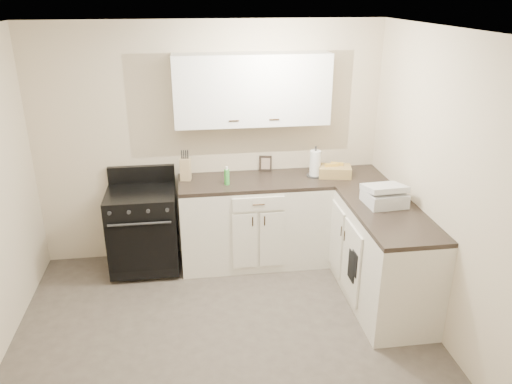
{
  "coord_description": "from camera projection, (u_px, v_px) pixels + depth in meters",
  "views": [
    {
      "loc": [
        -0.23,
        -3.26,
        2.76
      ],
      "look_at": [
        0.35,
        0.85,
        1.07
      ],
      "focal_mm": 35.0,
      "sensor_mm": 36.0,
      "label": 1
    }
  ],
  "objects": [
    {
      "name": "wall_back",
      "position": [
        210.0,
        144.0,
        5.24
      ],
      "size": [
        3.6,
        0.0,
        3.6
      ],
      "primitive_type": "plane",
      "rotation": [
        1.57,
        0.0,
        0.0
      ],
      "color": "beige",
      "rests_on": "ground"
    },
    {
      "name": "oven_mitt_near",
      "position": [
        355.0,
        264.0,
        4.41
      ],
      "size": [
        0.02,
        0.13,
        0.22
      ],
      "primitive_type": "cube",
      "color": "black",
      "rests_on": "base_cabinets_right"
    },
    {
      "name": "knife_block",
      "position": [
        186.0,
        169.0,
        5.09
      ],
      "size": [
        0.12,
        0.11,
        0.23
      ],
      "primitive_type": "cube",
      "rotation": [
        0.0,
        0.0,
        -0.16
      ],
      "color": "tan",
      "rests_on": "countertop_back"
    },
    {
      "name": "base_cabinets_right",
      "position": [
        372.0,
        245.0,
        4.86
      ],
      "size": [
        0.6,
        1.9,
        0.9
      ],
      "primitive_type": "cube",
      "color": "silver",
      "rests_on": "floor"
    },
    {
      "name": "soap_bottle",
      "position": [
        227.0,
        177.0,
        4.98
      ],
      "size": [
        0.06,
        0.06,
        0.16
      ],
      "primitive_type": "cylinder",
      "rotation": [
        0.0,
        0.0,
        -0.06
      ],
      "color": "green",
      "rests_on": "countertop_back"
    },
    {
      "name": "stove",
      "position": [
        144.0,
        230.0,
        5.14
      ],
      "size": [
        0.69,
        0.59,
        0.83
      ],
      "primitive_type": "cube",
      "color": "black",
      "rests_on": "floor"
    },
    {
      "name": "base_cabinets_back",
      "position": [
        254.0,
        223.0,
        5.32
      ],
      "size": [
        1.55,
        0.6,
        0.9
      ],
      "primitive_type": "cube",
      "color": "silver",
      "rests_on": "floor"
    },
    {
      "name": "countertop_grill",
      "position": [
        384.0,
        198.0,
        4.53
      ],
      "size": [
        0.36,
        0.34,
        0.13
      ],
      "primitive_type": "cube",
      "rotation": [
        0.0,
        0.0,
        0.07
      ],
      "color": "silver",
      "rests_on": "countertop_right"
    },
    {
      "name": "upper_cabinets",
      "position": [
        252.0,
        89.0,
        4.93
      ],
      "size": [
        1.55,
        0.3,
        0.7
      ],
      "primitive_type": "cube",
      "color": "white",
      "rests_on": "wall_back"
    },
    {
      "name": "picture_frame",
      "position": [
        265.0,
        163.0,
        5.36
      ],
      "size": [
        0.14,
        0.07,
        0.17
      ],
      "primitive_type": "cube",
      "rotation": [
        -0.14,
        0.0,
        -0.21
      ],
      "color": "black",
      "rests_on": "countertop_back"
    },
    {
      "name": "floor",
      "position": [
        228.0,
        355.0,
        4.06
      ],
      "size": [
        3.6,
        3.6,
        0.0
      ],
      "primitive_type": "plane",
      "color": "#473F38",
      "rests_on": "ground"
    },
    {
      "name": "wicker_basket",
      "position": [
        335.0,
        171.0,
        5.21
      ],
      "size": [
        0.37,
        0.29,
        0.11
      ],
      "primitive_type": "cube",
      "rotation": [
        0.0,
        0.0,
        -0.22
      ],
      "color": "tan",
      "rests_on": "countertop_right"
    },
    {
      "name": "countertop_right",
      "position": [
        377.0,
        200.0,
        4.69
      ],
      "size": [
        0.6,
        1.9,
        0.04
      ],
      "primitive_type": "cube",
      "color": "black",
      "rests_on": "base_cabinets_right"
    },
    {
      "name": "countertop_back",
      "position": [
        254.0,
        182.0,
        5.14
      ],
      "size": [
        1.55,
        0.6,
        0.04
      ],
      "primitive_type": "cube",
      "color": "black",
      "rests_on": "base_cabinets_back"
    },
    {
      "name": "wall_right",
      "position": [
        458.0,
        202.0,
        3.82
      ],
      "size": [
        0.0,
        3.6,
        3.6
      ],
      "primitive_type": "plane",
      "rotation": [
        1.57,
        0.0,
        -1.57
      ],
      "color": "beige",
      "rests_on": "ground"
    },
    {
      "name": "oven_mitt_far",
      "position": [
        352.0,
        266.0,
        4.5
      ],
      "size": [
        0.02,
        0.16,
        0.28
      ],
      "primitive_type": "cube",
      "color": "black",
      "rests_on": "base_cabinets_right"
    },
    {
      "name": "glass_jar",
      "position": [
        384.0,
        196.0,
        4.53
      ],
      "size": [
        0.12,
        0.12,
        0.16
      ],
      "primitive_type": "cylinder",
      "rotation": [
        0.0,
        0.0,
        -0.23
      ],
      "color": "silver",
      "rests_on": "countertop_right"
    },
    {
      "name": "paper_towel",
      "position": [
        315.0,
        163.0,
        5.19
      ],
      "size": [
        0.15,
        0.15,
        0.28
      ],
      "primitive_type": "cylinder",
      "rotation": [
        0.0,
        0.0,
        0.38
      ],
      "color": "white",
      "rests_on": "countertop_back"
    },
    {
      "name": "ceiling",
      "position": [
        219.0,
        34.0,
        3.12
      ],
      "size": [
        3.6,
        3.6,
        0.0
      ],
      "primitive_type": "plane",
      "color": "white",
      "rests_on": "wall_back"
    }
  ]
}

